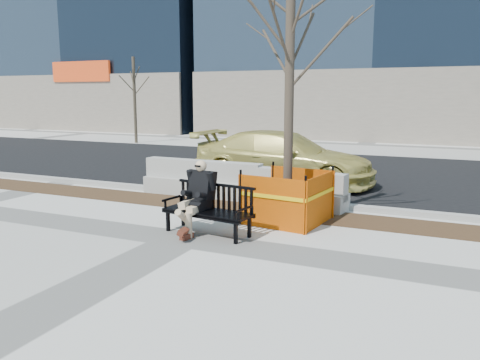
% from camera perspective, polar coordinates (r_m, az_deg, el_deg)
% --- Properties ---
extents(ground, '(120.00, 120.00, 0.00)m').
position_cam_1_polar(ground, '(9.03, -6.85, -6.87)').
color(ground, beige).
rests_on(ground, ground).
extents(mulch_strip, '(40.00, 1.20, 0.02)m').
position_cam_1_polar(mulch_strip, '(11.26, -0.02, -3.37)').
color(mulch_strip, '#47301C').
rests_on(mulch_strip, ground).
extents(asphalt_street, '(60.00, 10.40, 0.01)m').
position_cam_1_polar(asphalt_street, '(17.00, 8.59, 1.09)').
color(asphalt_street, black).
rests_on(asphalt_street, ground).
extents(curb, '(60.00, 0.25, 0.12)m').
position_cam_1_polar(curb, '(12.09, 1.83, -2.16)').
color(curb, '#9E9B93').
rests_on(curb, ground).
extents(bench, '(1.87, 0.89, 0.96)m').
position_cam_1_polar(bench, '(9.28, -3.80, -6.35)').
color(bench, black).
rests_on(bench, ground).
extents(seated_man, '(0.73, 1.07, 1.39)m').
position_cam_1_polar(seated_man, '(9.46, -4.86, -6.04)').
color(seated_man, black).
rests_on(seated_man, ground).
extents(tree_fence, '(2.52, 2.52, 5.64)m').
position_cam_1_polar(tree_fence, '(10.21, 5.54, -4.85)').
color(tree_fence, '#E45202').
rests_on(tree_fence, ground).
extents(sedan, '(5.38, 2.26, 1.55)m').
position_cam_1_polar(sedan, '(14.43, 5.09, -0.44)').
color(sedan, '#C7B859').
rests_on(sedan, ground).
extents(jersey_barrier_left, '(3.29, 0.71, 0.94)m').
position_cam_1_polar(jersey_barrier_left, '(12.72, -4.42, -1.85)').
color(jersey_barrier_left, '#A19F97').
rests_on(jersey_barrier_left, ground).
extents(jersey_barrier_right, '(3.13, 1.05, 0.88)m').
position_cam_1_polar(jersey_barrier_right, '(11.69, 5.16, -2.93)').
color(jersey_barrier_right, '#A3A199').
rests_on(jersey_barrier_right, ground).
extents(far_tree_left, '(2.08, 2.08, 4.96)m').
position_cam_1_polar(far_tree_left, '(27.24, -12.10, 4.31)').
color(far_tree_left, '#4C4030').
rests_on(far_tree_left, ground).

